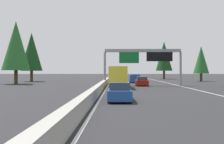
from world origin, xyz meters
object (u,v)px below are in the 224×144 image
Objects in this scene: conifer_left_mid at (32,52)px; sedan_near_center at (142,81)px; box_truck_mid_left at (118,76)px; sedan_mid_right at (118,75)px; minivan_distant_b at (134,78)px; pickup_near_right at (118,74)px; sign_gantry_overhead at (144,56)px; sedan_far_right at (120,92)px; conifer_right_far at (164,56)px; conifer_right_mid at (201,60)px; conifer_left_near at (16,46)px.

sedan_near_center is at bearing -126.07° from conifer_left_mid.
box_truck_mid_left is 65.34m from sedan_mid_right.
pickup_near_right is (69.07, 3.17, -0.04)m from minivan_distant_b.
sedan_near_center and sedan_mid_right have the same top height.
minivan_distant_b is at bearing 4.72° from sign_gantry_overhead.
sedan_near_center is at bearing -9.76° from sedan_far_right.
conifer_right_far is (25.13, -10.43, 5.77)m from minivan_distant_b.
minivan_distant_b is at bearing 115.05° from conifer_right_mid.
sedan_mid_right is at bearing -0.12° from sedan_far_right.
conifer_left_mid reaches higher than sedan_near_center.
conifer_left_near reaches higher than box_truck_mid_left.
sedan_far_right is 0.52× the size of box_truck_mid_left.
box_truck_mid_left is (-6.08, 4.23, -3.10)m from sign_gantry_overhead.
conifer_right_far is (41.71, -13.79, 5.11)m from box_truck_mid_left.
conifer_left_mid reaches higher than conifer_right_mid.
sedan_far_right is 32.93m from conifer_left_near.
conifer_left_near is (-55.19, 18.48, 6.19)m from sedan_mid_right.
sedan_near_center is (-0.88, 0.43, -4.03)m from sign_gantry_overhead.
conifer_left_mid reaches higher than minivan_distant_b.
conifer_left_mid reaches higher than sedan_far_right.
sedan_far_right is (-22.61, 4.17, -4.03)m from sign_gantry_overhead.
sedan_far_right is 0.39× the size of conifer_left_near.
conifer_left_mid reaches higher than sedan_mid_right.
conifer_left_near is at bearing 106.60° from minivan_distant_b.
minivan_distant_b is 27.81m from conifer_right_far.
conifer_right_far is at bearing -22.54° from minivan_distant_b.
conifer_right_far reaches higher than sign_gantry_overhead.
minivan_distant_b is at bearing 157.46° from conifer_right_far.
box_truck_mid_left is 0.77× the size of conifer_right_far.
conifer_left_mid is (15.89, 23.45, 1.93)m from sign_gantry_overhead.
conifer_right_mid is (-41.39, -18.87, 4.21)m from sedan_mid_right.
conifer_right_mid is at bearing -38.59° from box_truck_mid_left.
sign_gantry_overhead is 2.26× the size of pickup_near_right.
sedan_mid_right is 58.53m from conifer_left_near.
pickup_near_right is (79.57, 4.03, -3.80)m from sign_gantry_overhead.
sedan_mid_right is 27.90m from conifer_right_far.
box_truck_mid_left reaches higher than pickup_near_right.
minivan_distant_b is 23.31m from conifer_left_near.
sign_gantry_overhead is 11.19m from minivan_distant_b.
sign_gantry_overhead reaches higher than sedan_far_right.
conifer_left_near reaches higher than conifer_right_mid.
minivan_distant_b is at bearing -5.70° from sedan_far_right.
sedan_mid_right is 0.39× the size of conifer_left_near.
sedan_near_center is at bearing -177.81° from minivan_distant_b.
box_truck_mid_left is (16.53, 0.06, 0.93)m from sedan_far_right.
sedan_far_right is at bearing 179.92° from pickup_near_right.
sedan_near_center is 29.09m from conifer_left_mid.
sedan_mid_right is (59.25, 4.00, -4.03)m from sign_gantry_overhead.
sedan_far_right is 44.92m from conifer_right_mid.
conifer_left_near reaches higher than sedan_near_center.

